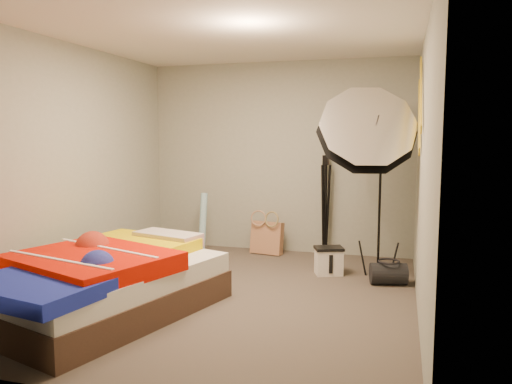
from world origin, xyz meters
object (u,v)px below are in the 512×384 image
at_px(camera_tripod, 325,199).
at_px(duffel_bag, 388,274).
at_px(tote_bag, 267,238).
at_px(wrapping_roll, 203,223).
at_px(bed, 103,281).
at_px(camera_case, 329,262).
at_px(photo_umbrella, 366,134).

bearing_deg(camera_tripod, duffel_bag, -52.07).
height_order(duffel_bag, camera_tripod, camera_tripod).
xyz_separation_m(tote_bag, camera_tripod, (0.74, 0.11, 0.53)).
xyz_separation_m(wrapping_roll, duffel_bag, (2.41, -0.80, -0.28)).
bearing_deg(tote_bag, bed, -98.14).
height_order(camera_case, camera_tripod, camera_tripod).
height_order(wrapping_roll, duffel_bag, wrapping_roll).
bearing_deg(duffel_bag, camera_tripod, 115.31).
bearing_deg(bed, wrapping_roll, 90.74).
xyz_separation_m(duffel_bag, bed, (-2.38, -1.56, 0.18)).
distance_m(wrapping_roll, camera_tripod, 1.64).
distance_m(tote_bag, bed, 2.65).
distance_m(camera_case, bed, 2.47).
bearing_deg(bed, duffel_bag, 33.36).
relative_size(duffel_bag, camera_tripod, 0.29).
height_order(photo_umbrella, camera_tripod, photo_umbrella).
height_order(camera_case, photo_umbrella, photo_umbrella).
xyz_separation_m(wrapping_roll, bed, (0.03, -2.36, -0.11)).
relative_size(photo_umbrella, camera_tripod, 1.68).
xyz_separation_m(duffel_bag, photo_umbrella, (-0.27, 0.10, 1.45)).
relative_size(tote_bag, camera_tripod, 0.33).
bearing_deg(bed, tote_bag, 72.22).
xyz_separation_m(camera_case, camera_tripod, (-0.17, 0.86, 0.60)).
distance_m(duffel_bag, bed, 2.85).
xyz_separation_m(tote_bag, camera_case, (0.92, -0.76, -0.07)).
distance_m(tote_bag, camera_case, 1.19).
height_order(tote_bag, bed, bed).
bearing_deg(bed, camera_case, 45.64).
bearing_deg(duffel_bag, photo_umbrella, 146.81).
bearing_deg(wrapping_roll, duffel_bag, -18.32).
bearing_deg(tote_bag, photo_umbrella, -23.68).
relative_size(bed, camera_tripod, 1.82).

